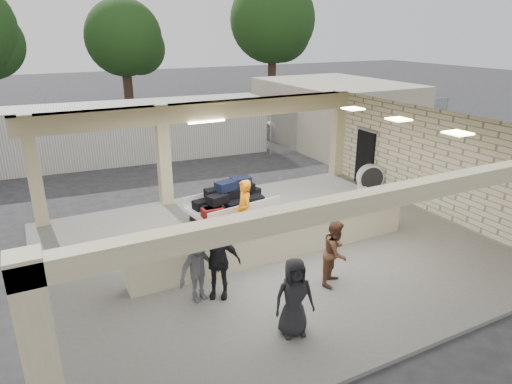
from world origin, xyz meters
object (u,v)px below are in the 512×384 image
drum_fan (370,178)px  container_white (138,131)px  luggage_cart (231,202)px  passenger_d (294,297)px  passenger_b (217,261)px  car_white_b (331,114)px  passenger_c (199,267)px  baggage_handler (244,212)px  car_white_a (302,122)px  baggage_counter (279,240)px  passenger_a (336,252)px  car_dark (228,117)px

drum_fan → container_white: bearing=141.2°
luggage_cart → passenger_d: (-1.06, -5.36, 0.03)m
passenger_b → car_white_b: (14.29, 15.30, -0.32)m
car_white_b → passenger_c: bearing=141.2°
baggage_handler → car_white_a: (9.34, 11.52, -0.30)m
luggage_cart → passenger_b: 3.90m
baggage_counter → passenger_a: size_ratio=5.11×
car_dark → passenger_d: bearing=154.8°
passenger_a → car_white_b: passenger_a is taller
passenger_a → passenger_c: 3.22m
drum_fan → car_white_b: (6.60, 11.45, -0.00)m
baggage_counter → passenger_d: 3.28m
passenger_a → drum_fan: bearing=6.6°
car_dark → container_white: 7.81m
luggage_cart → passenger_b: bearing=-126.7°
drum_fan → container_white: 11.05m
passenger_b → container_white: (1.36, 12.88, 0.33)m
passenger_a → car_white_a: 16.72m
passenger_b → car_dark: size_ratio=0.41×
passenger_d → passenger_b: bearing=125.4°
drum_fan → car_white_a: bearing=87.3°
luggage_cart → car_white_b: (12.42, 11.87, -0.23)m
car_white_b → car_dark: bearing=79.1°
passenger_d → car_white_b: 21.88m
luggage_cart → car_white_a: (9.20, 10.31, -0.17)m
passenger_b → passenger_a: bearing=16.7°
car_white_a → car_dark: size_ratio=1.17×
car_white_a → drum_fan: bearing=163.9°
drum_fan → car_white_b: car_white_b is taller
drum_fan → passenger_c: (-8.11, -3.80, 0.25)m
passenger_c → car_dark: (8.30, 17.11, -0.19)m
passenger_c → car_dark: bearing=48.7°
car_dark → luggage_cart: bearing=151.5°
passenger_c → container_white: (1.79, 12.84, 0.40)m
drum_fan → passenger_d: passenger_d is taller
baggage_handler → passenger_a: size_ratio=1.16×
passenger_d → car_white_b: passenger_d is taller
baggage_counter → passenger_c: passenger_c is taller
baggage_handler → container_white: (-0.38, 10.67, 0.29)m
drum_fan → passenger_d: 8.99m
passenger_c → car_white_b: 21.20m
luggage_cart → car_dark: size_ratio=0.63×
luggage_cart → baggage_counter: bearing=-90.5°
car_white_b → car_dark: (-6.41, 1.85, 0.05)m
car_dark → baggage_counter: bearing=155.7°
passenger_c → car_white_a: size_ratio=0.32×
passenger_a → luggage_cart: bearing=65.4°
baggage_handler → passenger_d: bearing=-4.1°
passenger_a → car_white_b: (11.59, 16.03, -0.23)m
baggage_counter → drum_fan: size_ratio=7.66×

